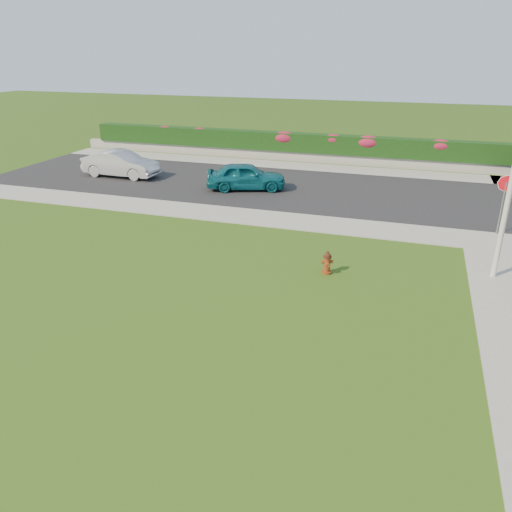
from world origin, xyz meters
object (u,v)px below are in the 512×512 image
(sedan_silver, at_px, (121,164))
(utility_pole, at_px, (510,190))
(sedan_teal, at_px, (246,176))
(stop_sign, at_px, (505,191))
(fire_hydrant, at_px, (327,263))

(sedan_silver, relative_size, utility_pole, 0.76)
(sedan_teal, xyz_separation_m, stop_sign, (11.16, -3.13, 0.99))
(sedan_teal, bearing_deg, stop_sign, -124.76)
(stop_sign, bearing_deg, utility_pole, -77.28)
(utility_pole, relative_size, stop_sign, 2.42)
(utility_pole, bearing_deg, sedan_teal, 145.35)
(fire_hydrant, height_order, sedan_silver, sedan_silver)
(sedan_silver, distance_m, utility_pole, 19.66)
(sedan_teal, relative_size, utility_pole, 0.70)
(fire_hydrant, relative_size, sedan_silver, 0.18)
(fire_hydrant, distance_m, stop_sign, 7.89)
(sedan_silver, bearing_deg, sedan_teal, -91.83)
(sedan_silver, xyz_separation_m, utility_pole, (17.96, -7.75, 2.05))
(sedan_teal, relative_size, stop_sign, 1.69)
(fire_hydrant, relative_size, utility_pole, 0.13)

